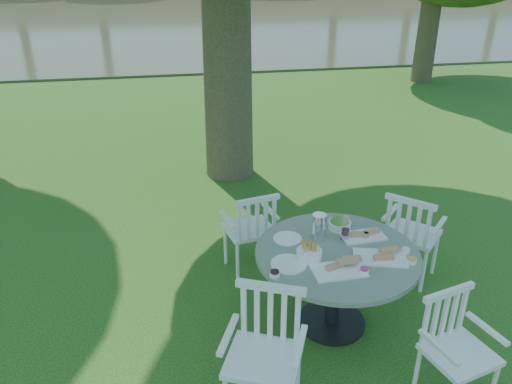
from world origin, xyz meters
TOP-DOWN VIEW (x-y plane):
  - ground at (0.00, 0.00)m, footprint 140.00×140.00m
  - table at (0.48, -0.70)m, footprint 1.29×1.29m
  - chair_ne at (1.35, -0.23)m, footprint 0.62×0.62m
  - chair_nw at (-0.04, 0.15)m, footprint 0.51×0.49m
  - chair_sw at (-0.23, -1.40)m, footprint 0.60×0.59m
  - chair_se at (1.01, -1.55)m, footprint 0.50×0.48m
  - tableware at (0.44, -0.64)m, footprint 1.14×0.82m
  - river at (0.00, 23.00)m, footprint 100.00×28.00m

SIDE VIEW (x-z plane):
  - ground at x=0.00m, z-range 0.00..0.00m
  - river at x=0.00m, z-range -0.06..0.06m
  - chair_se at x=1.01m, z-range 0.07..0.90m
  - chair_nw at x=-0.04m, z-range 0.08..0.94m
  - chair_ne at x=1.35m, z-range 0.08..0.98m
  - chair_sw at x=-0.23m, z-range 0.08..1.00m
  - table at x=0.48m, z-range 0.21..0.92m
  - tableware at x=0.44m, z-range 0.65..0.88m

